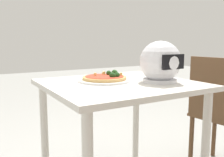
% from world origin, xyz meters
% --- Properties ---
extents(dining_table, '(0.89, 0.83, 0.76)m').
position_xyz_m(dining_table, '(0.00, 0.00, 0.65)').
color(dining_table, beige).
rests_on(dining_table, ground).
extents(pizza_plate, '(0.33, 0.33, 0.01)m').
position_xyz_m(pizza_plate, '(0.06, -0.08, 0.77)').
color(pizza_plate, white).
rests_on(pizza_plate, dining_table).
extents(pizza, '(0.28, 0.28, 0.05)m').
position_xyz_m(pizza, '(0.06, -0.08, 0.79)').
color(pizza, tan).
rests_on(pizza, pizza_plate).
extents(motorcycle_helmet, '(0.25, 0.25, 0.25)m').
position_xyz_m(motorcycle_helmet, '(-0.22, 0.12, 0.88)').
color(motorcycle_helmet, silver).
rests_on(motorcycle_helmet, dining_table).
extents(chair_side, '(0.45, 0.45, 0.90)m').
position_xyz_m(chair_side, '(-0.80, 0.12, 0.51)').
color(chair_side, brown).
rests_on(chair_side, ground).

